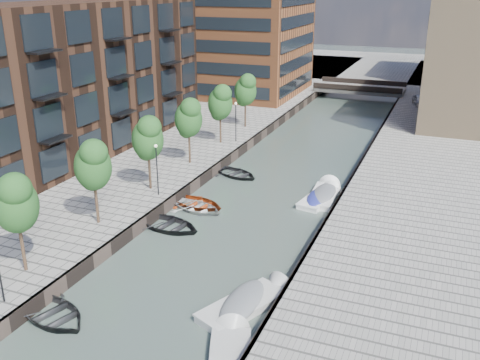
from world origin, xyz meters
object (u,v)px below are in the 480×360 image
Objects in this scene: motorboat_2 at (230,358)px; tree_5 at (220,101)px; sloop_3 at (198,210)px; motorboat_1 at (249,302)px; tree_4 at (188,117)px; tree_6 at (245,89)px; motorboat_3 at (321,197)px; tree_2 at (93,164)px; sloop_2 at (198,206)px; bridge at (360,88)px; car at (420,100)px; sloop_1 at (169,228)px; tree_1 at (15,201)px; sloop_0 at (53,318)px; sloop_4 at (236,176)px; tree_3 at (148,137)px; motorboat_4 at (325,194)px.

tree_5 is at bearing 114.65° from motorboat_2.
motorboat_2 is (9.14, -15.11, 0.11)m from sloop_3.
tree_4 is at bearing 125.25° from motorboat_1.
tree_6 is 35.05m from motorboat_1.
tree_5 is (0.00, 7.00, 0.00)m from tree_4.
tree_4 is at bearing 171.81° from motorboat_3.
sloop_2 is at bearing 60.25° from tree_2.
bridge is 2.97× the size of sloop_3.
tree_4 and tree_6 have the same top height.
car is (13.25, 40.78, 1.68)m from sloop_3.
sloop_1 is (3.96, -25.24, -5.31)m from tree_6.
tree_1 is 28.00m from tree_5.
tree_2 reaches higher than sloop_0.
motorboat_3 is (8.73, 4.96, 0.21)m from sloop_2.
sloop_4 is at bearing 73.67° from tree_2.
car reaches higher than motorboat_1.
sloop_0 is 0.92× the size of motorboat_3.
motorboat_1 is (8.75, -11.39, 0.23)m from sloop_2.
tree_5 is at bearing 90.00° from tree_3.
tree_2 is at bearing 90.00° from tree_1.
tree_4 is 14.00m from tree_6.
motorboat_3 is at bearing -49.96° from sloop_2.
tree_6 is at bearing -108.10° from bridge.
tree_1 and tree_2 have the same top height.
bridge is 11.46m from car.
motorboat_3 is (4.34, -41.85, -1.18)m from bridge.
sloop_1 is at bearing -95.06° from bridge.
sloop_0 is (3.59, -9.17, -5.31)m from tree_2.
car is at bearing 66.21° from tree_3.
tree_1 is at bearing -123.81° from car.
tree_6 is (0.00, 21.00, 0.00)m from tree_3.
bridge is 3.26× the size of car.
sloop_1 is 12.00m from sloop_4.
sloop_2 is (0.52, 16.36, 0.00)m from sloop_0.
tree_1 is at bearing 176.28° from sloop_3.
tree_6 is 37.72m from sloop_0.
tree_3 and tree_5 have the same top height.
tree_4 is at bearing 90.00° from tree_3.
tree_3 reaches higher than bridge.
car is at bearing 47.30° from tree_6.
motorboat_4 is at bearing 44.85° from tree_2.
sloop_2 is 1.03× the size of sloop_3.
sloop_3 is at bearing 1.28° from sloop_1.
bridge is 2.20× the size of motorboat_2.
tree_1 is 11.80m from sloop_1.
sloop_2 is 0.78× the size of motorboat_4.
sloop_1 is 46.57m from car.
motorboat_1 is at bearing -111.10° from car.
tree_5 is at bearing -90.00° from tree_6.
tree_4 is at bearing 121.66° from sloop_4.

